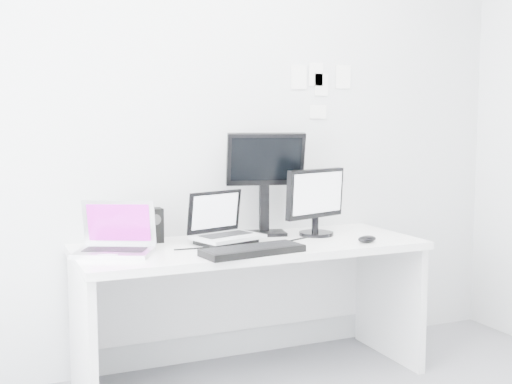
{
  "coord_description": "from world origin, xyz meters",
  "views": [
    {
      "loc": [
        -1.3,
        -1.81,
        1.35
      ],
      "look_at": [
        0.02,
        1.23,
        1.0
      ],
      "focal_mm": 45.41,
      "sensor_mm": 36.0,
      "label": 1
    }
  ],
  "objects": [
    {
      "name": "desk",
      "position": [
        0.0,
        1.25,
        0.36
      ],
      "size": [
        1.8,
        0.7,
        0.73
      ],
      "primitive_type": "cube",
      "color": "white",
      "rests_on": "ground"
    },
    {
      "name": "back_wall",
      "position": [
        0.0,
        1.6,
        1.35
      ],
      "size": [
        3.6,
        0.0,
        3.6
      ],
      "primitive_type": "plane",
      "rotation": [
        1.57,
        0.0,
        0.0
      ],
      "color": "silver",
      "rests_on": "ground"
    },
    {
      "name": "wall_note_3",
      "position": [
        0.58,
        1.59,
        1.42
      ],
      "size": [
        0.11,
        0.0,
        0.08
      ],
      "primitive_type": "cube",
      "color": "white",
      "rests_on": "back_wall"
    },
    {
      "name": "wall_note_1",
      "position": [
        0.6,
        1.59,
        1.58
      ],
      "size": [
        0.09,
        0.0,
        0.13
      ],
      "primitive_type": "cube",
      "color": "white",
      "rests_on": "back_wall"
    },
    {
      "name": "mouse",
      "position": [
        0.57,
        1.03,
        0.75
      ],
      "size": [
        0.13,
        0.1,
        0.04
      ],
      "primitive_type": "ellipsoid",
      "rotation": [
        0.0,
        0.0,
        0.23
      ],
      "color": "black",
      "rests_on": "desk"
    },
    {
      "name": "wall_note_4",
      "position": [
        0.56,
        1.59,
        1.64
      ],
      "size": [
        0.09,
        0.0,
        0.13
      ],
      "primitive_type": "cube",
      "color": "white",
      "rests_on": "back_wall"
    },
    {
      "name": "rear_monitor",
      "position": [
        0.17,
        1.45,
        1.02
      ],
      "size": [
        0.46,
        0.25,
        0.59
      ],
      "primitive_type": "cube",
      "rotation": [
        0.0,
        0.0,
        -0.23
      ],
      "color": "black",
      "rests_on": "desk"
    },
    {
      "name": "speaker",
      "position": [
        -0.46,
        1.48,
        0.82
      ],
      "size": [
        0.12,
        0.12,
        0.18
      ],
      "primitive_type": "cube",
      "rotation": [
        0.0,
        0.0,
        -0.4
      ],
      "color": "black",
      "rests_on": "desk"
    },
    {
      "name": "samsung_monitor",
      "position": [
        0.43,
        1.33,
        0.92
      ],
      "size": [
        0.46,
        0.32,
        0.38
      ],
      "primitive_type": "cube",
      "rotation": [
        0.0,
        0.0,
        0.32
      ],
      "color": "black",
      "rests_on": "desk"
    },
    {
      "name": "dell_laptop",
      "position": [
        -0.12,
        1.28,
        0.87
      ],
      "size": [
        0.4,
        0.35,
        0.28
      ],
      "primitive_type": "cube",
      "rotation": [
        0.0,
        0.0,
        0.3
      ],
      "color": "silver",
      "rests_on": "desk"
    },
    {
      "name": "keyboard",
      "position": [
        -0.1,
        0.99,
        0.75
      ],
      "size": [
        0.52,
        0.25,
        0.03
      ],
      "primitive_type": "cube",
      "rotation": [
        0.0,
        0.0,
        0.14
      ],
      "color": "black",
      "rests_on": "desk"
    },
    {
      "name": "wall_note_2",
      "position": [
        0.75,
        1.59,
        1.63
      ],
      "size": [
        0.1,
        0.0,
        0.14
      ],
      "primitive_type": "cube",
      "color": "white",
      "rests_on": "back_wall"
    },
    {
      "name": "wall_note_0",
      "position": [
        0.45,
        1.59,
        1.62
      ],
      "size": [
        0.1,
        0.0,
        0.14
      ],
      "primitive_type": "cube",
      "color": "white",
      "rests_on": "back_wall"
    },
    {
      "name": "macbook",
      "position": [
        -0.71,
        1.23,
        0.86
      ],
      "size": [
        0.44,
        0.4,
        0.27
      ],
      "primitive_type": "cube",
      "rotation": [
        0.0,
        0.0,
        -0.47
      ],
      "color": "#B0AFB4",
      "rests_on": "desk"
    }
  ]
}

